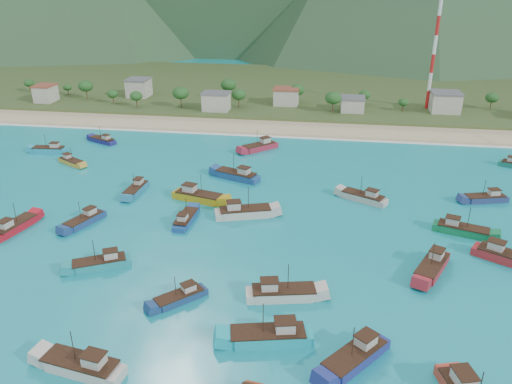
# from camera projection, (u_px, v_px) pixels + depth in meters

# --- Properties ---
(ground) EXTENTS (600.00, 600.00, 0.00)m
(ground) POSITION_uv_depth(u_px,v_px,m) (267.00, 245.00, 95.57)
(ground) COLOR #0C8A8D
(ground) RESTS_ON ground
(beach) EXTENTS (400.00, 18.00, 1.20)m
(beach) POSITION_uv_depth(u_px,v_px,m) (298.00, 129.00, 167.08)
(beach) COLOR beige
(beach) RESTS_ON ground
(land) EXTENTS (400.00, 110.00, 2.40)m
(land) POSITION_uv_depth(u_px,v_px,m) (308.00, 90.00, 222.30)
(land) COLOR #385123
(land) RESTS_ON ground
(surf_line) EXTENTS (400.00, 2.50, 0.08)m
(surf_line) POSITION_uv_depth(u_px,v_px,m) (296.00, 137.00, 158.48)
(surf_line) COLOR white
(surf_line) RESTS_ON ground
(village) EXTENTS (222.76, 26.61, 6.74)m
(village) POSITION_uv_depth(u_px,v_px,m) (344.00, 100.00, 185.23)
(village) COLOR beige
(village) RESTS_ON ground
(vegetation) EXTENTS (280.40, 26.07, 9.12)m
(vegetation) POSITION_uv_depth(u_px,v_px,m) (295.00, 97.00, 187.15)
(vegetation) COLOR #235623
(vegetation) RESTS_ON ground
(radio_tower) EXTENTS (1.20, 1.20, 39.33)m
(radio_tower) POSITION_uv_depth(u_px,v_px,m) (434.00, 54.00, 178.42)
(radio_tower) COLOR red
(radio_tower) RESTS_ON ground
(boat_2) EXTENTS (9.61, 6.44, 5.51)m
(boat_2) POSITION_uv_depth(u_px,v_px,m) (103.00, 141.00, 153.37)
(boat_2) COLOR navy
(boat_2) RESTS_ON ground
(boat_4) EXTENTS (11.77, 5.64, 6.69)m
(boat_4) POSITION_uv_depth(u_px,v_px,m) (282.00, 294.00, 79.66)
(boat_4) COLOR beige
(boat_4) RESTS_ON ground
(boat_5) EXTENTS (7.82, 11.46, 6.58)m
(boat_5) POSITION_uv_depth(u_px,v_px,m) (432.00, 267.00, 86.86)
(boat_5) COLOR maroon
(boat_5) RESTS_ON ground
(boat_7) EXTENTS (5.23, 10.93, 6.21)m
(boat_7) POSITION_uv_depth(u_px,v_px,m) (15.00, 227.00, 100.79)
(boat_7) COLOR red
(boat_7) RESTS_ON ground
(boat_8) EXTENTS (12.43, 6.50, 7.05)m
(boat_8) POSITION_uv_depth(u_px,v_px,m) (198.00, 197.00, 114.06)
(boat_8) COLOR gold
(boat_8) RESTS_ON ground
(boat_9) EXTENTS (11.67, 8.67, 6.80)m
(boat_9) POSITION_uv_depth(u_px,v_px,m) (507.00, 258.00, 89.73)
(boat_9) COLOR #B6262A
(boat_9) RESTS_ON ground
(boat_10) EXTENTS (8.09, 8.00, 5.19)m
(boat_10) POSITION_uv_depth(u_px,v_px,m) (180.00, 298.00, 79.10)
(boat_10) COLOR navy
(boat_10) RESTS_ON ground
(boat_12) EXTENTS (3.24, 9.64, 5.63)m
(boat_12) POSITION_uv_depth(u_px,v_px,m) (186.00, 220.00, 104.03)
(boat_12) COLOR navy
(boat_12) RESTS_ON ground
(boat_13) EXTENTS (10.03, 3.68, 5.81)m
(boat_13) POSITION_uv_depth(u_px,v_px,m) (49.00, 150.00, 145.16)
(boat_13) COLOR teal
(boat_13) RESTS_ON ground
(boat_14) EXTENTS (6.12, 10.02, 5.70)m
(boat_14) POSITION_uv_depth(u_px,v_px,m) (84.00, 221.00, 103.56)
(boat_14) COLOR navy
(boat_14) RESTS_ON ground
(boat_15) EXTENTS (11.75, 5.21, 6.70)m
(boat_15) POSITION_uv_depth(u_px,v_px,m) (82.00, 367.00, 64.88)
(boat_15) COLOR beige
(boat_15) RESTS_ON ground
(boat_18) EXTENTS (12.59, 7.08, 7.14)m
(boat_18) POSITION_uv_depth(u_px,v_px,m) (244.00, 213.00, 106.48)
(boat_18) COLOR beige
(boat_18) RESTS_ON ground
(boat_19) EXTENTS (12.14, 7.47, 6.90)m
(boat_19) POSITION_uv_depth(u_px,v_px,m) (237.00, 176.00, 126.06)
(boat_19) COLOR navy
(boat_19) RESTS_ON ground
(boat_20) EXTENTS (9.72, 10.80, 6.65)m
(boat_20) POSITION_uv_depth(u_px,v_px,m) (355.00, 357.00, 66.45)
(boat_20) COLOR navy
(boat_20) RESTS_ON ground
(boat_21) EXTENTS (3.29, 9.71, 5.67)m
(boat_21) POSITION_uv_depth(u_px,v_px,m) (136.00, 190.00, 118.43)
(boat_21) COLOR teal
(boat_21) RESTS_ON ground
(boat_22) EXTENTS (12.30, 5.99, 6.99)m
(boat_22) POSITION_uv_depth(u_px,v_px,m) (270.00, 337.00, 70.12)
(boat_22) COLOR #14AEB9
(boat_22) RESTS_ON ground
(boat_23) EXTENTS (11.23, 6.40, 6.37)m
(boat_23) POSITION_uv_depth(u_px,v_px,m) (462.00, 230.00, 99.48)
(boat_23) COLOR #117642
(boat_23) RESTS_ON ground
(boat_24) EXTENTS (10.86, 7.71, 6.27)m
(boat_24) POSITION_uv_depth(u_px,v_px,m) (364.00, 198.00, 113.94)
(boat_24) COLOR #BAB4A9
(boat_24) RESTS_ON ground
(boat_26) EXTENTS (10.21, 5.37, 5.79)m
(boat_26) POSITION_uv_depth(u_px,v_px,m) (485.00, 199.00, 113.71)
(boat_26) COLOR navy
(boat_26) RESTS_ON ground
(boat_29) EXTENTS (8.93, 6.66, 5.21)m
(boat_29) POSITION_uv_depth(u_px,v_px,m) (71.00, 162.00, 136.20)
(boat_29) COLOR gold
(boat_29) RESTS_ON ground
(boat_30) EXTENTS (10.41, 7.34, 6.01)m
(boat_30) POSITION_uv_depth(u_px,v_px,m) (101.00, 264.00, 88.10)
(boat_30) COLOR teal
(boat_30) RESTS_ON ground
(boat_32) EXTENTS (10.48, 10.38, 6.73)m
(boat_32) POSITION_uv_depth(u_px,v_px,m) (260.00, 147.00, 146.96)
(boat_32) COLOR #A22338
(boat_32) RESTS_ON ground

